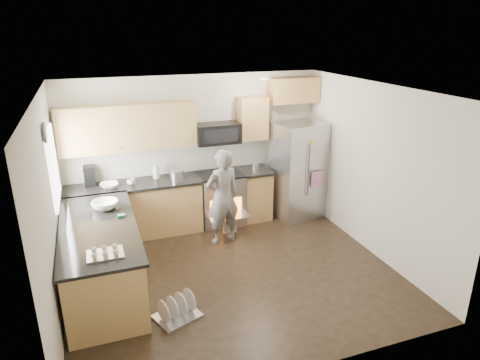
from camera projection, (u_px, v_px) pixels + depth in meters
name	position (u px, v px, depth m)	size (l,w,h in m)	color
ground	(233.00, 273.00, 6.16)	(4.50, 4.50, 0.00)	black
room_shell	(229.00, 162.00, 5.60)	(4.54, 4.04, 2.62)	beige
back_cabinet_run	(166.00, 176.00, 7.19)	(4.45, 0.64, 2.50)	#A47041
peninsula	(102.00, 257.00, 5.67)	(0.96, 2.36, 1.04)	#A47041
stove_range	(220.00, 187.00, 7.54)	(0.76, 0.97, 1.79)	#B7B7BC
refrigerator	(298.00, 171.00, 7.74)	(0.96, 0.81, 1.76)	#B7B7BC
person	(223.00, 197.00, 6.81)	(0.57, 0.38, 1.57)	slate
dish_rack	(177.00, 311.00, 5.20)	(0.62, 0.56, 0.32)	#B7B7BC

